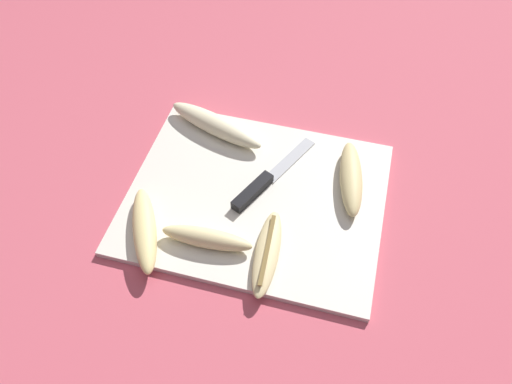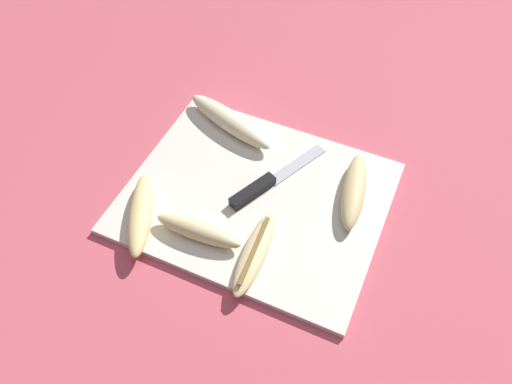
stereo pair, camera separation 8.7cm
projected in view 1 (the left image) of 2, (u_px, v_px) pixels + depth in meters
The scene contains 8 objects.
ground_plane at pixel (256, 200), 0.89m from camera, with size 4.00×4.00×0.00m, color #C65160.
cutting_board at pixel (256, 198), 0.88m from camera, with size 0.44×0.36×0.01m.
knife at pixel (260, 186), 0.88m from camera, with size 0.11×0.21×0.02m.
banana_bright_far at pixel (216, 125), 0.96m from camera, with size 0.21×0.11×0.04m.
banana_golden_short at pixel (145, 229), 0.81m from camera, with size 0.11×0.17×0.03m.
banana_mellow_near at pixel (267, 253), 0.79m from camera, with size 0.05×0.16×0.02m.
banana_spotted_left at pixel (351, 178), 0.88m from camera, with size 0.07×0.17×0.03m.
banana_ripe_center at pixel (207, 238), 0.80m from camera, with size 0.15×0.04×0.03m.
Camera 1 is at (0.14, -0.51, 0.71)m, focal length 35.00 mm.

